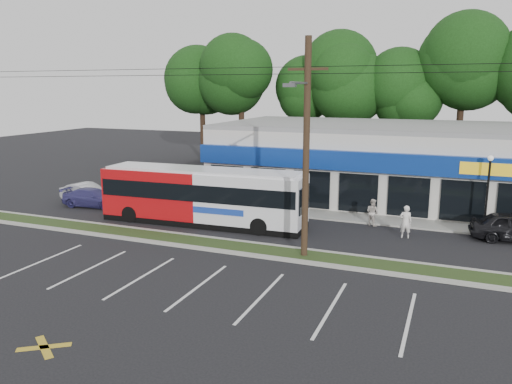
{
  "coord_description": "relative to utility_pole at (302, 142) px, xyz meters",
  "views": [
    {
      "loc": [
        9.28,
        -20.52,
        7.79
      ],
      "look_at": [
        -1.06,
        5.0,
        2.04
      ],
      "focal_mm": 35.0,
      "sensor_mm": 36.0,
      "label": 1
    }
  ],
  "objects": [
    {
      "name": "pedestrian_a",
      "position": [
        4.23,
        5.07,
        -4.53
      ],
      "size": [
        0.69,
        0.5,
        1.76
      ],
      "primitive_type": "imported",
      "rotation": [
        0.0,
        0.0,
        3.27
      ],
      "color": "white",
      "rests_on": "ground"
    },
    {
      "name": "ground",
      "position": [
        -2.83,
        -0.93,
        -5.41
      ],
      "size": [
        120.0,
        120.0,
        0.0
      ],
      "primitive_type": "plane",
      "color": "black",
      "rests_on": "ground"
    },
    {
      "name": "car_silver",
      "position": [
        -17.06,
        5.43,
        -4.75
      ],
      "size": [
        4.2,
        1.98,
        1.33
      ],
      "primitive_type": "imported",
      "rotation": [
        0.0,
        0.0,
        1.42
      ],
      "color": "#B9BAC2",
      "rests_on": "ground"
    },
    {
      "name": "utility_pole",
      "position": [
        0.0,
        0.0,
        0.0
      ],
      "size": [
        50.0,
        2.77,
        10.0
      ],
      "color": "black",
      "rests_on": "ground"
    },
    {
      "name": "sidewalk",
      "position": [
        2.17,
        8.07,
        -5.36
      ],
      "size": [
        32.0,
        2.2,
        0.1
      ],
      "primitive_type": "cube",
      "color": "#9E9E93",
      "rests_on": "ground"
    },
    {
      "name": "curb_south",
      "position": [
        -2.83,
        -0.78,
        -5.34
      ],
      "size": [
        40.0,
        0.25,
        0.14
      ],
      "primitive_type": "cube",
      "color": "#9E9E93",
      "rests_on": "ground"
    },
    {
      "name": "car_blue",
      "position": [
        -15.83,
        4.6,
        -4.8
      ],
      "size": [
        4.38,
        2.13,
        1.23
      ],
      "primitive_type": "imported",
      "rotation": [
        0.0,
        0.0,
        1.67
      ],
      "color": "navy",
      "rests_on": "ground"
    },
    {
      "name": "tree_line",
      "position": [
        1.17,
        25.07,
        3.0
      ],
      "size": [
        46.76,
        6.76,
        11.83
      ],
      "color": "black",
      "rests_on": "ground"
    },
    {
      "name": "pedestrian_b",
      "position": [
        2.22,
        6.84,
        -4.63
      ],
      "size": [
        0.96,
        0.9,
        1.58
      ],
      "primitive_type": "imported",
      "rotation": [
        0.0,
        0.0,
        2.61
      ],
      "color": "beige",
      "rests_on": "ground"
    },
    {
      "name": "curb_north",
      "position": [
        -2.83,
        0.92,
        -5.34
      ],
      "size": [
        40.0,
        0.25,
        0.14
      ],
      "primitive_type": "cube",
      "color": "#9E9E93",
      "rests_on": "ground"
    },
    {
      "name": "metrobus",
      "position": [
        -7.02,
        3.57,
        -3.69
      ],
      "size": [
        12.21,
        3.13,
        3.25
      ],
      "rotation": [
        0.0,
        0.0,
        0.05
      ],
      "color": "#AE0D11",
      "rests_on": "ground"
    },
    {
      "name": "strip_mall",
      "position": [
        2.67,
        14.99,
        -2.76
      ],
      "size": [
        25.0,
        12.55,
        5.3
      ],
      "color": "beige",
      "rests_on": "ground"
    },
    {
      "name": "grass_strip",
      "position": [
        -2.83,
        0.07,
        -5.35
      ],
      "size": [
        40.0,
        1.6,
        0.12
      ],
      "primitive_type": "cube",
      "color": "#263A18",
      "rests_on": "ground"
    },
    {
      "name": "lamp_post",
      "position": [
        8.17,
        7.87,
        -2.74
      ],
      "size": [
        0.3,
        0.3,
        4.25
      ],
      "color": "black",
      "rests_on": "ground"
    }
  ]
}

